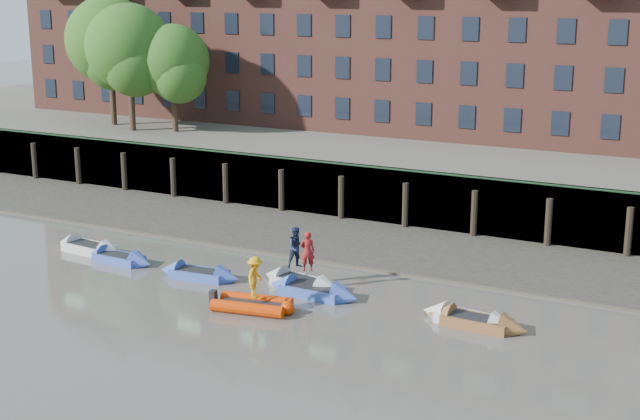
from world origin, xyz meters
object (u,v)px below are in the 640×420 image
Objects in this scene: rowboat_0 at (89,248)px; rowboat_1 at (119,258)px; person_rower_b at (297,247)px; person_rib_crew at (255,277)px; rowboat_2 at (199,274)px; rowboat_5 at (469,319)px; rowboat_6 at (476,322)px; rowboat_4 at (313,291)px; rib_tender at (255,305)px; person_rower_a at (307,251)px; rowboat_3 at (302,283)px.

rowboat_0 is 1.12× the size of rowboat_1.
person_rower_b is 1.05× the size of person_rib_crew.
rowboat_5 is (12.96, 0.27, -0.00)m from rowboat_2.
rowboat_0 is 1.06× the size of rowboat_6.
rowboat_0 is 1.01× the size of rowboat_4.
rowboat_2 is at bearing -175.33° from rowboat_4.
person_rib_crew is (4.53, -2.35, 1.24)m from rowboat_2.
rowboat_5 is 2.23× the size of person_rower_b.
rowboat_4 is 1.24× the size of rib_tender.
rowboat_1 is 10.78m from rowboat_4.
rowboat_6 is 9.05m from person_rower_b.
rowboat_1 is 4.97m from rowboat_2.
rowboat_0 is 20.77m from rowboat_6.
rib_tender is 3.98m from person_rower_b.
rowboat_1 reaches higher than rib_tender.
rowboat_1 is (2.46, -0.64, -0.02)m from rowboat_0.
person_rower_b reaches higher than person_rib_crew.
rowboat_0 is 13.25m from rowboat_4.
person_rower_b is at bearing 80.42° from rib_tender.
rowboat_0 is at bearing 132.61° from person_rower_b.
rowboat_0 reaches higher than rowboat_6.
person_rib_crew reaches higher than rowboat_1.
person_rib_crew is (9.49, -2.57, 1.25)m from rowboat_1.
person_rib_crew is (-0.00, 0.04, 1.19)m from rib_tender.
person_rower_a is (-8.18, 0.94, 1.54)m from rowboat_6.
rowboat_6 is (18.29, -0.08, 0.01)m from rowboat_1.
rowboat_2 is 1.01× the size of rowboat_5.
person_rib_crew reaches higher than rib_tender.
rowboat_2 reaches higher than rowboat_5.
rowboat_0 is 2.54m from rowboat_1.
rowboat_1 is at bearing 64.11° from person_rib_crew.
rowboat_2 is at bearing 146.48° from person_rower_b.
rowboat_5 is at bearing 7.33° from rib_tender.
rowboat_3 is at bearing -80.54° from person_rower_b.
rowboat_4 is at bearing 97.05° from person_rower_a.
rowboat_0 reaches higher than rowboat_5.
rib_tender is (9.49, -2.61, 0.06)m from rowboat_1.
rowboat_6 is at bearing 2.25° from rowboat_1.
rowboat_4 is at bearing -36.35° from person_rib_crew.
person_rower_b is (-8.84, 1.15, 1.57)m from rowboat_6.
rowboat_0 is 7.47m from rowboat_2.
rowboat_1 is at bearing -173.60° from rowboat_5.
rowboat_6 is 2.26× the size of person_rower_b.
person_rower_a reaches higher than rowboat_2.
rowboat_2 reaches higher than rib_tender.
rowboat_3 is 1.56m from person_rower_a.
rowboat_1 is 2.21× the size of person_rower_a.
rowboat_2 is (4.96, -0.22, 0.01)m from rowboat_1.
rowboat_2 is at bearing -176.95° from rowboat_6.
rowboat_2 is 0.95× the size of rowboat_4.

